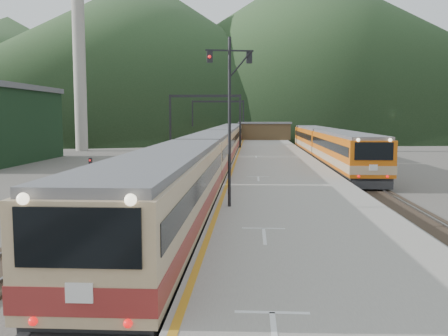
{
  "coord_description": "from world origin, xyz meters",
  "views": [
    {
      "loc": [
        3.35,
        -11.07,
        5.17
      ],
      "look_at": [
        1.66,
        19.22,
        2.0
      ],
      "focal_mm": 40.0,
      "sensor_mm": 36.0,
      "label": 1
    }
  ],
  "objects": [
    {
      "name": "hill_a",
      "position": [
        -40.0,
        190.0,
        30.0
      ],
      "size": [
        180.0,
        180.0,
        60.0
      ],
      "primitive_type": "cone",
      "color": "#254020",
      "rests_on": "ground"
    },
    {
      "name": "track_main",
      "position": [
        0.0,
        40.0,
        0.07
      ],
      "size": [
        2.6,
        200.0,
        0.23
      ],
      "color": "black",
      "rests_on": "ground"
    },
    {
      "name": "short_signal_b",
      "position": [
        -2.73,
        34.79,
        1.46
      ],
      "size": [
        0.25,
        0.21,
        2.27
      ],
      "color": "black",
      "rests_on": "ground"
    },
    {
      "name": "track_far",
      "position": [
        -5.0,
        40.0,
        0.07
      ],
      "size": [
        2.6,
        200.0,
        0.23
      ],
      "color": "black",
      "rests_on": "ground"
    },
    {
      "name": "platform",
      "position": [
        5.6,
        38.0,
        0.5
      ],
      "size": [
        8.0,
        100.0,
        1.0
      ],
      "primitive_type": "cube",
      "color": "gray",
      "rests_on": "ground"
    },
    {
      "name": "smokestack",
      "position": [
        -22.0,
        62.0,
        15.0
      ],
      "size": [
        1.8,
        1.8,
        30.0
      ],
      "primitive_type": "cylinder",
      "color": "#9E998E",
      "rests_on": "ground"
    },
    {
      "name": "track_second",
      "position": [
        11.5,
        40.0,
        0.07
      ],
      "size": [
        2.6,
        200.0,
        0.23
      ],
      "color": "black",
      "rests_on": "ground"
    },
    {
      "name": "gantry_near",
      "position": [
        -2.85,
        55.0,
        5.59
      ],
      "size": [
        9.55,
        0.25,
        8.0
      ],
      "color": "black",
      "rests_on": "ground"
    },
    {
      "name": "hill_d",
      "position": [
        -120.0,
        240.0,
        27.5
      ],
      "size": [
        200.0,
        200.0,
        55.0
      ],
      "primitive_type": "cone",
      "color": "#254020",
      "rests_on": "ground"
    },
    {
      "name": "station_shed",
      "position": [
        5.6,
        78.0,
        2.57
      ],
      "size": [
        9.4,
        4.4,
        3.1
      ],
      "color": "#4E3B23",
      "rests_on": "platform"
    },
    {
      "name": "short_signal_c",
      "position": [
        -7.88,
        22.96,
        1.46
      ],
      "size": [
        0.22,
        0.17,
        2.27
      ],
      "color": "black",
      "rests_on": "ground"
    },
    {
      "name": "hill_b",
      "position": [
        30.0,
        230.0,
        37.5
      ],
      "size": [
        220.0,
        220.0,
        75.0
      ],
      "primitive_type": "cone",
      "color": "#254020",
      "rests_on": "ground"
    },
    {
      "name": "signal_mast",
      "position": [
        2.33,
        11.69,
        5.66
      ],
      "size": [
        2.16,
        0.61,
        7.69
      ],
      "color": "black",
      "rests_on": "platform"
    },
    {
      "name": "second_train",
      "position": [
        11.5,
        43.86,
        2.13
      ],
      "size": [
        3.12,
        42.41,
        3.8
      ],
      "color": "#CC5B0D",
      "rests_on": "track_second"
    },
    {
      "name": "gantry_far",
      "position": [
        -2.85,
        80.0,
        5.59
      ],
      "size": [
        9.55,
        0.25,
        8.0
      ],
      "color": "black",
      "rests_on": "ground"
    },
    {
      "name": "short_signal_a",
      "position": [
        -2.5,
        6.12,
        1.46
      ],
      "size": [
        0.26,
        0.23,
        2.27
      ],
      "color": "black",
      "rests_on": "ground"
    },
    {
      "name": "main_train",
      "position": [
        0.0,
        40.09,
        2.1
      ],
      "size": [
        3.06,
        83.78,
        3.73
      ],
      "color": "tan",
      "rests_on": "track_main"
    }
  ]
}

